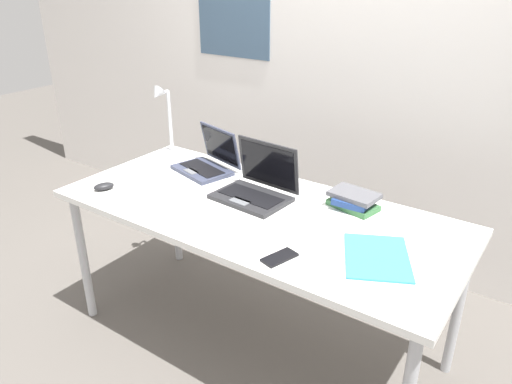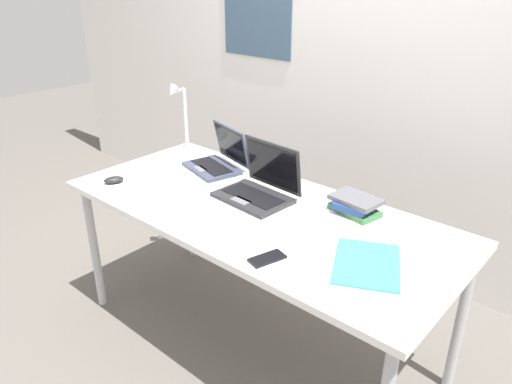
% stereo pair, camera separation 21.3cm
% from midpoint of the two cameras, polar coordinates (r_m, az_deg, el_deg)
% --- Properties ---
extents(ground_plane, '(12.00, 12.00, 0.00)m').
position_cam_midpoint_polar(ground_plane, '(2.58, 2.46, -16.82)').
color(ground_plane, '#56514C').
extents(wall_back, '(6.00, 0.13, 2.60)m').
position_cam_midpoint_polar(wall_back, '(2.91, 17.21, 15.58)').
color(wall_back, silver).
rests_on(wall_back, ground_plane).
extents(desk, '(1.80, 0.80, 0.74)m').
position_cam_midpoint_polar(desk, '(2.19, 2.79, -3.32)').
color(desk, white).
rests_on(desk, ground_plane).
extents(desk_lamp, '(0.12, 0.18, 0.40)m').
position_cam_midpoint_polar(desk_lamp, '(2.79, -6.54, 8.48)').
color(desk_lamp, silver).
rests_on(desk_lamp, desk).
extents(laptop_far_corner, '(0.35, 0.32, 0.22)m').
position_cam_midpoint_polar(laptop_far_corner, '(2.57, -2.12, 3.62)').
color(laptop_far_corner, '#33384C').
rests_on(laptop_far_corner, desk).
extents(laptop_front_left, '(0.35, 0.29, 0.25)m').
position_cam_midpoint_polar(laptop_front_left, '(2.25, 3.05, 0.47)').
color(laptop_front_left, '#232326').
rests_on(laptop_front_left, desk).
extents(computer_mouse, '(0.09, 0.11, 0.03)m').
position_cam_midpoint_polar(computer_mouse, '(2.48, -13.86, 1.33)').
color(computer_mouse, black).
rests_on(computer_mouse, desk).
extents(cell_phone, '(0.10, 0.15, 0.01)m').
position_cam_midpoint_polar(cell_phone, '(1.80, 4.71, -7.80)').
color(cell_phone, black).
rests_on(cell_phone, desk).
extents(book_stack, '(0.23, 0.17, 0.07)m').
position_cam_midpoint_polar(book_stack, '(2.17, 14.17, -1.57)').
color(book_stack, '#336638').
rests_on(book_stack, desk).
extents(paper_folder_back_right, '(0.34, 0.38, 0.01)m').
position_cam_midpoint_polar(paper_folder_back_right, '(1.84, 16.04, -8.11)').
color(paper_folder_back_right, '#338CC6').
rests_on(paper_folder_back_right, desk).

